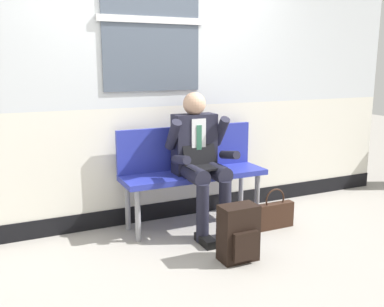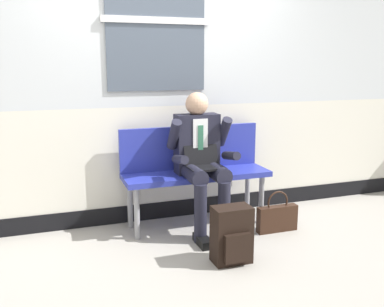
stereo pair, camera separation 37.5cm
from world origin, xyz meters
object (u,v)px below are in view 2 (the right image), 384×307
(person_seated, at_px, (202,158))
(backpack, at_px, (232,235))
(bench_with_person, at_px, (194,166))
(handbag, at_px, (277,217))

(person_seated, relative_size, backpack, 2.82)
(bench_with_person, bearing_deg, backpack, -90.80)
(bench_with_person, xyz_separation_m, handbag, (0.65, -0.47, -0.43))
(person_seated, distance_m, handbag, 0.89)
(person_seated, distance_m, backpack, 0.85)
(bench_with_person, height_order, person_seated, person_seated)
(person_seated, bearing_deg, bench_with_person, 90.00)
(bench_with_person, bearing_deg, person_seated, -90.00)
(bench_with_person, distance_m, handbag, 0.91)
(person_seated, bearing_deg, backpack, -91.02)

